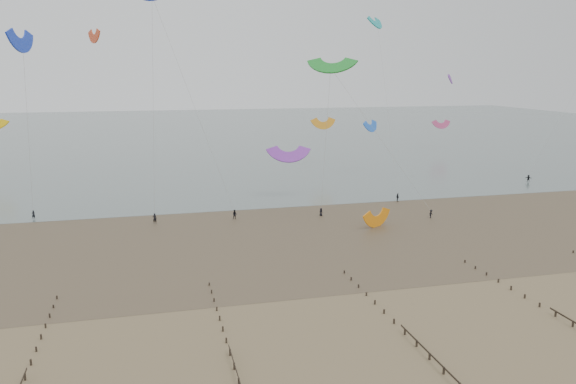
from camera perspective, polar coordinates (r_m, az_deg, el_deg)
The scene contains 6 objects.
ground at distance 64.37m, azimuth 5.97°, elevation -12.13°, with size 500.00×500.00×0.00m, color brown.
sea_and_shore at distance 94.69m, azimuth -3.46°, elevation -4.07°, with size 500.00×665.00×0.03m.
kitesurfer_lead at distance 102.27m, azimuth -13.39°, elevation -2.62°, with size 0.68×0.45×1.88m, color black.
kitesurfers at distance 120.31m, azimuth 14.31°, elevation -0.52°, with size 130.65×27.27×1.79m.
grounded_kite at distance 98.90m, azimuth 9.01°, elevation -3.50°, with size 5.96×3.12×4.54m, color orange, non-canonical shape.
kites_airborne at distance 139.77m, azimuth -12.50°, elevation 10.19°, with size 242.45×103.58×36.98m.
Camera 1 is at (-20.42, -55.07, 26.35)m, focal length 35.00 mm.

